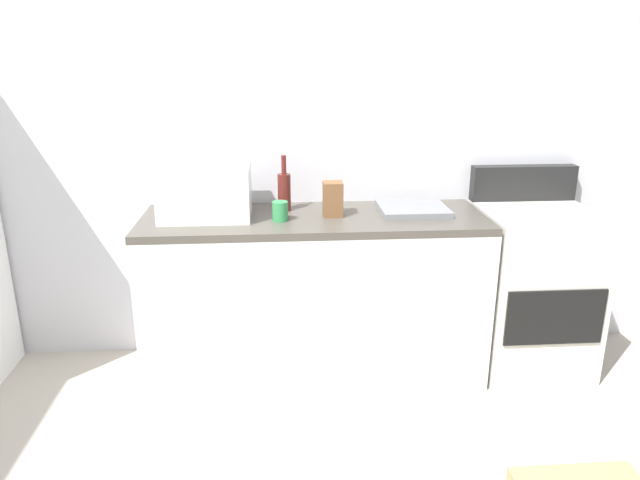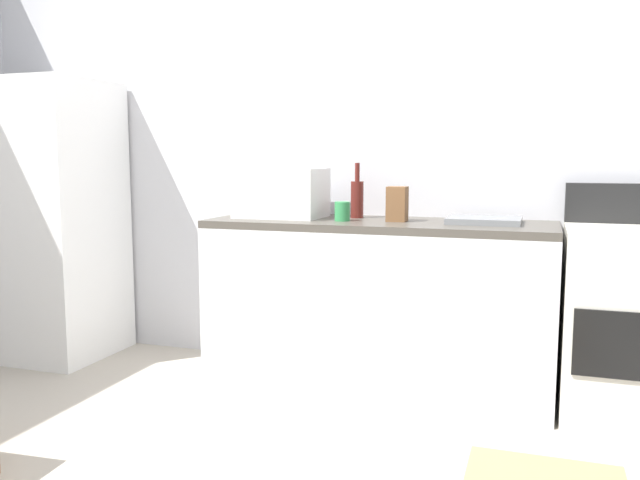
% 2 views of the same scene
% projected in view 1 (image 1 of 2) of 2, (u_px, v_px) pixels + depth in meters
% --- Properties ---
extents(wall_back, '(5.00, 0.10, 2.60)m').
position_uv_depth(wall_back, '(256.00, 131.00, 3.28)').
color(wall_back, silver).
rests_on(wall_back, ground_plane).
extents(kitchen_counter, '(1.80, 0.60, 0.90)m').
position_uv_depth(kitchen_counter, '(314.00, 295.00, 3.23)').
color(kitchen_counter, silver).
rests_on(kitchen_counter, ground_plane).
extents(stove_oven, '(0.60, 0.61, 1.10)m').
position_uv_depth(stove_oven, '(531.00, 286.00, 3.31)').
color(stove_oven, silver).
rests_on(stove_oven, ground_plane).
extents(microwave, '(0.46, 0.34, 0.27)m').
position_uv_depth(microwave, '(205.00, 192.00, 3.03)').
color(microwave, white).
rests_on(microwave, kitchen_counter).
extents(sink_basin, '(0.36, 0.32, 0.03)m').
position_uv_depth(sink_basin, '(413.00, 209.00, 3.17)').
color(sink_basin, slate).
rests_on(sink_basin, kitchen_counter).
extents(wine_bottle, '(0.07, 0.07, 0.30)m').
position_uv_depth(wine_bottle, '(284.00, 191.00, 3.16)').
color(wine_bottle, '#591E19').
rests_on(wine_bottle, kitchen_counter).
extents(coffee_mug, '(0.08, 0.08, 0.10)m').
position_uv_depth(coffee_mug, '(280.00, 211.00, 2.99)').
color(coffee_mug, '#338C4C').
rests_on(coffee_mug, kitchen_counter).
extents(knife_block, '(0.10, 0.10, 0.18)m').
position_uv_depth(knife_block, '(333.00, 199.00, 3.07)').
color(knife_block, brown).
rests_on(knife_block, kitchen_counter).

